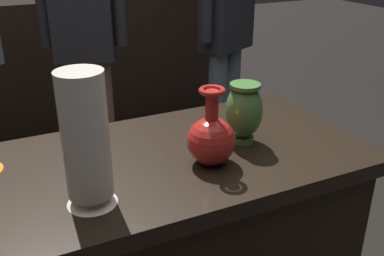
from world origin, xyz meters
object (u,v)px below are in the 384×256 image
Objects in this scene: vase_left_accent at (244,111)px; vase_tall_behind at (86,142)px; visitor_center_back at (84,34)px; visitor_near_right at (227,24)px; vase_centerpiece at (211,138)px.

vase_tall_behind is at bearing -165.36° from vase_left_accent.
visitor_center_back is 0.82m from visitor_near_right.
visitor_near_right is at bearing -169.92° from visitor_center_back.
visitor_near_right reaches higher than vase_centerpiece.
vase_tall_behind is 0.22× the size of visitor_center_back.
vase_centerpiece is 0.15× the size of visitor_near_right.
vase_tall_behind reaches higher than vase_left_accent.
vase_centerpiece is 0.15× the size of visitor_center_back.
visitor_near_right is (0.61, 1.18, 0.02)m from vase_left_accent.
vase_left_accent is (0.16, 0.08, 0.03)m from vase_centerpiece.
vase_left_accent is at bearing 14.64° from vase_tall_behind.
visitor_near_right reaches higher than visitor_center_back.
vase_tall_behind is 0.55m from vase_left_accent.
vase_tall_behind reaches higher than vase_centerpiece.
visitor_center_back is (-0.04, 1.42, 0.03)m from vase_centerpiece.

